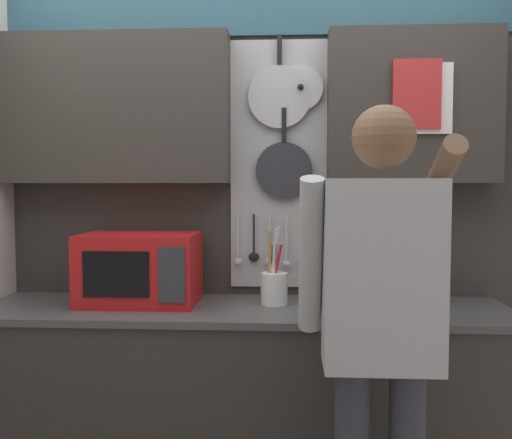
# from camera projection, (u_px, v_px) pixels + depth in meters

# --- Properties ---
(base_cabinet_counter) EXTENTS (2.30, 0.59, 0.90)m
(base_cabinet_counter) POSITION_uv_depth(u_px,v_px,m) (244.00, 409.00, 2.50)
(base_cabinet_counter) COLOR #38332D
(base_cabinet_counter) RESTS_ON ground_plane
(back_wall_unit) EXTENTS (2.87, 0.23, 2.50)m
(back_wall_unit) POSITION_uv_depth(u_px,v_px,m) (246.00, 169.00, 2.69)
(back_wall_unit) COLOR #38332D
(back_wall_unit) RESTS_ON ground_plane
(microwave) EXTENTS (0.51, 0.36, 0.31)m
(microwave) POSITION_uv_depth(u_px,v_px,m) (140.00, 268.00, 2.54)
(microwave) COLOR red
(microwave) RESTS_ON base_cabinet_counter
(knife_block) EXTENTS (0.12, 0.16, 0.26)m
(knife_block) POSITION_uv_depth(u_px,v_px,m) (415.00, 285.00, 2.47)
(knife_block) COLOR brown
(knife_block) RESTS_ON base_cabinet_counter
(utensil_crock) EXTENTS (0.12, 0.12, 0.35)m
(utensil_crock) POSITION_uv_depth(u_px,v_px,m) (274.00, 285.00, 2.51)
(utensil_crock) COLOR white
(utensil_crock) RESTS_ON base_cabinet_counter
(person) EXTENTS (0.54, 0.62, 1.69)m
(person) POSITION_uv_depth(u_px,v_px,m) (381.00, 313.00, 1.88)
(person) COLOR #383842
(person) RESTS_ON ground_plane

